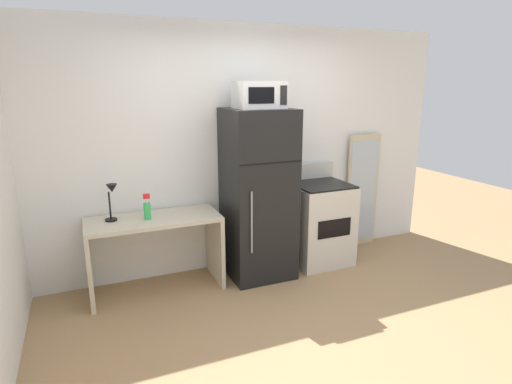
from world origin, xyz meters
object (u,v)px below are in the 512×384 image
object	(u,v)px
desk	(155,239)
microwave	(259,95)
spray_bottle	(147,209)
leaning_mirror	(362,191)
desk_lamp	(111,196)
refrigerator	(258,195)
oven_range	(319,222)

from	to	relation	value
desk	microwave	size ratio (longest dim) A/B	2.74
spray_bottle	leaning_mirror	distance (m)	2.67
desk	desk_lamp	distance (m)	0.58
leaning_mirror	refrigerator	bearing A→B (deg)	-169.70
microwave	leaning_mirror	size ratio (longest dim) A/B	0.33
desk	refrigerator	size ratio (longest dim) A/B	0.72
desk	leaning_mirror	world-z (taller)	leaning_mirror
microwave	desk	bearing A→B (deg)	176.29
desk_lamp	oven_range	world-z (taller)	desk_lamp
desk_lamp	oven_range	size ratio (longest dim) A/B	0.32
desk_lamp	microwave	size ratio (longest dim) A/B	0.77
desk	leaning_mirror	size ratio (longest dim) A/B	0.90
oven_range	desk_lamp	bearing A→B (deg)	178.10
spray_bottle	microwave	size ratio (longest dim) A/B	0.54
desk_lamp	desk	bearing A→B (deg)	-7.43
spray_bottle	oven_range	bearing A→B (deg)	0.00
desk	spray_bottle	size ratio (longest dim) A/B	5.07
desk_lamp	refrigerator	distance (m)	1.44
refrigerator	desk	bearing A→B (deg)	177.42
spray_bottle	desk	bearing A→B (deg)	25.86
desk	desk_lamp	world-z (taller)	desk_lamp
desk	microwave	bearing A→B (deg)	-3.71
refrigerator	microwave	xyz separation A→B (m)	(0.00, -0.02, 1.01)
oven_range	leaning_mirror	size ratio (longest dim) A/B	0.79
refrigerator	oven_range	distance (m)	0.87
microwave	leaning_mirror	distance (m)	1.96
leaning_mirror	desk	bearing A→B (deg)	-174.97
refrigerator	leaning_mirror	xyz separation A→B (m)	(1.53, 0.28, -0.18)
desk	oven_range	bearing A→B (deg)	-0.82
refrigerator	microwave	world-z (taller)	microwave
leaning_mirror	spray_bottle	bearing A→B (deg)	-174.51
desk_lamp	spray_bottle	world-z (taller)	desk_lamp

